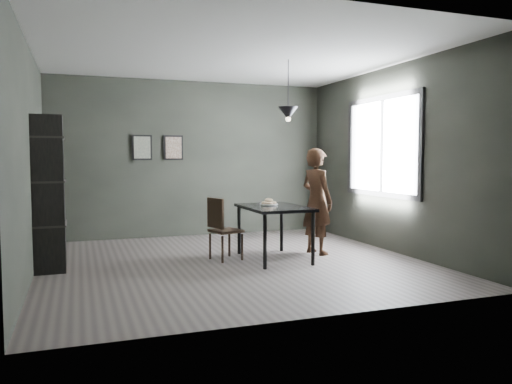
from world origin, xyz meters
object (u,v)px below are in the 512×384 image
object	(u,v)px
woman	(317,201)
white_plate	(269,205)
cafe_table	(274,212)
pendant_lamp	(288,113)
wood_chair	(221,225)
shelf_unit	(49,193)

from	to	relation	value
woman	white_plate	bearing A→B (deg)	75.40
cafe_table	white_plate	distance (m)	0.16
cafe_table	woman	bearing A→B (deg)	12.83
woman	pendant_lamp	bearing A→B (deg)	81.13
white_plate	wood_chair	distance (m)	0.74
white_plate	wood_chair	bearing A→B (deg)	176.50
white_plate	shelf_unit	distance (m)	2.91
white_plate	wood_chair	size ratio (longest dim) A/B	0.26
shelf_unit	pendant_lamp	xyz separation A→B (m)	(3.17, -0.27, 1.08)
cafe_table	pendant_lamp	distance (m)	1.41
white_plate	shelf_unit	world-z (taller)	shelf_unit
woman	pendant_lamp	world-z (taller)	pendant_lamp
wood_chair	shelf_unit	world-z (taller)	shelf_unit
cafe_table	pendant_lamp	xyz separation A→B (m)	(0.25, 0.10, 1.38)
wood_chair	pendant_lamp	bearing A→B (deg)	-21.43
white_plate	shelf_unit	bearing A→B (deg)	175.35
white_plate	pendant_lamp	bearing A→B (deg)	-8.14
pendant_lamp	wood_chair	bearing A→B (deg)	175.18
shelf_unit	cafe_table	bearing A→B (deg)	-7.97
cafe_table	woman	world-z (taller)	woman
cafe_table	pendant_lamp	bearing A→B (deg)	21.80
cafe_table	white_plate	world-z (taller)	white_plate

